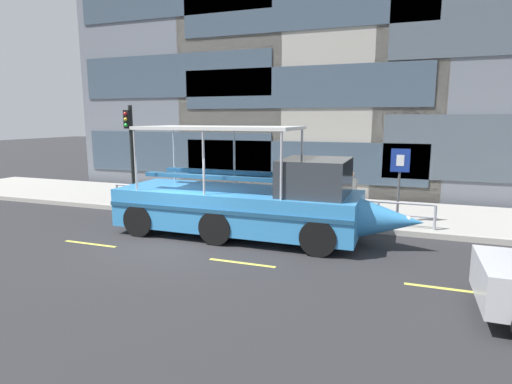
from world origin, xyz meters
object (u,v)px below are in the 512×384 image
(traffic_light_pole, at_px, (131,145))
(pedestrian_near_bow, at_px, (351,189))
(duck_tour_boat, at_px, (253,202))
(parking_sign, at_px, (400,173))

(traffic_light_pole, relative_size, pedestrian_near_bow, 2.51)
(pedestrian_near_bow, bearing_deg, duck_tour_boat, -127.40)
(pedestrian_near_bow, bearing_deg, traffic_light_pole, -172.98)
(parking_sign, relative_size, duck_tour_boat, 0.26)
(traffic_light_pole, xyz_separation_m, pedestrian_near_bow, (8.60, 1.06, -1.46))
(parking_sign, xyz_separation_m, duck_tour_boat, (-4.17, -2.63, -0.78))
(traffic_light_pole, xyz_separation_m, parking_sign, (10.24, 0.38, -0.72))
(duck_tour_boat, xyz_separation_m, pedestrian_near_bow, (2.53, 3.31, 0.05))
(traffic_light_pole, xyz_separation_m, duck_tour_boat, (6.07, -2.25, -1.50))
(parking_sign, xyz_separation_m, pedestrian_near_bow, (-1.64, 0.68, -0.73))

